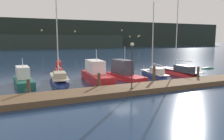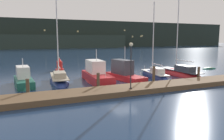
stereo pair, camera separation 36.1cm
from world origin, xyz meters
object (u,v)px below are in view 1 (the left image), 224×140
(sailboat_berth_2, at_px, (59,81))
(sailboat_berth_6, at_px, (179,74))
(rowboat_adrift, at_px, (208,69))
(motorboat_berth_4, at_px, (125,76))
(channel_buoy, at_px, (59,65))
(motorboat_berth_3, at_px, (97,77))
(dock_lamppost, at_px, (132,58))
(motorboat_berth_1, at_px, (24,83))
(sailboat_berth_5, at_px, (154,76))

(sailboat_berth_2, relative_size, sailboat_berth_6, 0.90)
(sailboat_berth_6, height_order, rowboat_adrift, sailboat_berth_6)
(motorboat_berth_4, bearing_deg, channel_buoy, 116.79)
(motorboat_berth_4, xyz_separation_m, channel_buoy, (-5.47, 10.84, 0.34))
(channel_buoy, distance_m, rowboat_adrift, 22.96)
(motorboat_berth_3, relative_size, rowboat_adrift, 2.71)
(motorboat_berth_3, height_order, dock_lamppost, dock_lamppost)
(motorboat_berth_1, xyz_separation_m, rowboat_adrift, (26.70, 1.55, -0.31))
(motorboat_berth_3, bearing_deg, rowboat_adrift, 6.93)
(motorboat_berth_1, distance_m, rowboat_adrift, 26.75)
(motorboat_berth_1, height_order, sailboat_berth_2, sailboat_berth_2)
(motorboat_berth_3, relative_size, motorboat_berth_4, 1.09)
(motorboat_berth_1, height_order, channel_buoy, motorboat_berth_1)
(motorboat_berth_3, height_order, channel_buoy, motorboat_berth_3)
(sailboat_berth_2, xyz_separation_m, rowboat_adrift, (23.15, 1.29, -0.13))
(sailboat_berth_2, relative_size, motorboat_berth_3, 1.45)
(motorboat_berth_4, xyz_separation_m, sailboat_berth_5, (4.03, -0.05, -0.26))
(motorboat_berth_3, bearing_deg, motorboat_berth_4, -5.33)
(sailboat_berth_2, height_order, sailboat_berth_6, sailboat_berth_6)
(channel_buoy, bearing_deg, sailboat_berth_5, -48.90)
(sailboat_berth_2, height_order, motorboat_berth_4, sailboat_berth_2)
(sailboat_berth_6, bearing_deg, motorboat_berth_3, 176.52)
(motorboat_berth_1, distance_m, sailboat_berth_6, 18.42)
(sailboat_berth_5, bearing_deg, channel_buoy, 131.10)
(motorboat_berth_3, xyz_separation_m, motorboat_berth_4, (3.30, -0.31, -0.07))
(sailboat_berth_5, bearing_deg, motorboat_berth_3, 177.18)
(motorboat_berth_1, bearing_deg, motorboat_berth_4, -5.85)
(sailboat_berth_2, relative_size, motorboat_berth_4, 1.57)
(channel_buoy, bearing_deg, motorboat_berth_1, -118.41)
(sailboat_berth_5, relative_size, rowboat_adrift, 3.71)
(motorboat_berth_1, bearing_deg, rowboat_adrift, 3.32)
(motorboat_berth_3, distance_m, dock_lamppost, 6.92)
(sailboat_berth_2, height_order, dock_lamppost, sailboat_berth_2)
(motorboat_berth_1, relative_size, channel_buoy, 2.84)
(motorboat_berth_4, bearing_deg, sailboat_berth_6, -2.68)
(sailboat_berth_5, bearing_deg, sailboat_berth_2, 172.81)
(motorboat_berth_1, bearing_deg, motorboat_berth_3, -6.08)
(motorboat_berth_4, bearing_deg, motorboat_berth_1, 174.15)
(sailboat_berth_6, distance_m, rowboat_adrift, 8.87)
(motorboat_berth_4, bearing_deg, sailboat_berth_2, 169.27)
(motorboat_berth_1, xyz_separation_m, sailboat_berth_2, (3.55, 0.26, -0.18))
(sailboat_berth_2, relative_size, sailboat_berth_5, 1.06)
(sailboat_berth_5, xyz_separation_m, rowboat_adrift, (11.94, 2.70, -0.12))
(sailboat_berth_6, bearing_deg, channel_buoy, 139.47)
(motorboat_berth_1, xyz_separation_m, dock_lamppost, (8.26, -7.15, 2.75))
(sailboat_berth_6, bearing_deg, dock_lamppost, -150.57)
(sailboat_berth_5, bearing_deg, motorboat_berth_1, 175.54)
(motorboat_berth_4, distance_m, channel_buoy, 12.14)
(motorboat_berth_3, bearing_deg, sailboat_berth_5, -2.82)
(sailboat_berth_2, height_order, motorboat_berth_3, sailboat_berth_2)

